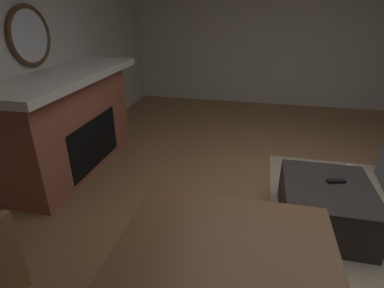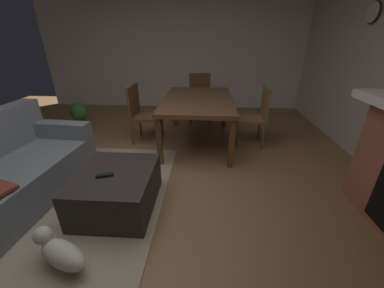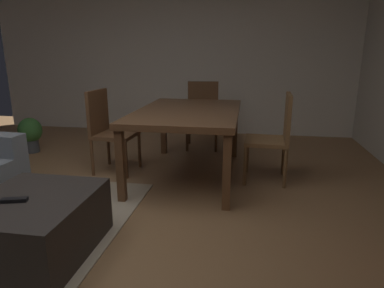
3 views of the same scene
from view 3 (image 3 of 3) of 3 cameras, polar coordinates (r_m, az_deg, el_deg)
The scene contains 9 objects.
floor at distance 2.59m, azimuth -20.85°, elevation -16.68°, with size 9.11×9.11×0.00m, color olive.
wall_right_window_side at distance 5.79m, azimuth -2.67°, elevation 15.03°, with size 0.12×6.31×2.61m, color white.
ottoman_coffee_table at distance 2.54m, azimuth -25.19°, elevation -12.52°, with size 0.85×0.73×0.41m, color #2D2826.
tv_remote at distance 2.43m, azimuth -28.02°, elevation -8.40°, with size 0.05×0.16×0.02m, color black.
dining_table at distance 3.60m, azimuth -0.67°, elevation 4.76°, with size 1.70×1.07×0.74m.
dining_chair_east at distance 4.84m, azimuth 1.82°, elevation 5.69°, with size 0.48×0.48×0.93m.
dining_chair_north at distance 3.91m, azimuth -14.18°, elevation 2.93°, with size 0.46×0.46×0.93m.
dining_chair_south at distance 3.59m, azimuth 14.07°, elevation 1.87°, with size 0.46×0.46×0.93m.
potted_plant at distance 5.08m, azimuth -25.80°, elevation 1.73°, with size 0.31×0.31×0.48m.
Camera 3 is at (-1.87, -1.20, 1.32)m, focal length 31.35 mm.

